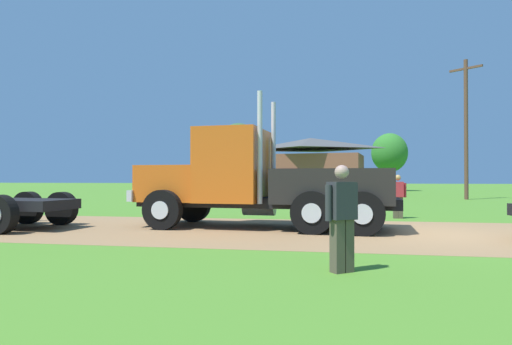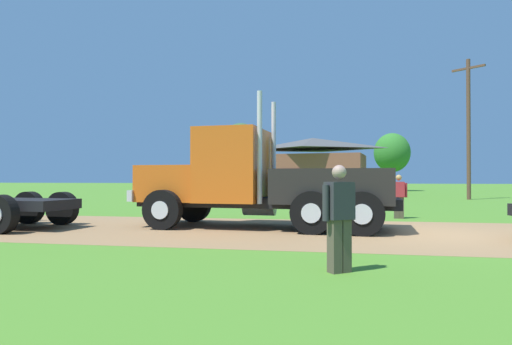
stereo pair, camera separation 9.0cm
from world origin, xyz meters
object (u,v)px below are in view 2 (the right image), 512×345
object	(u,v)px
truck_foreground_white	(259,183)
shed_building	(313,167)
utility_pole_near	(469,125)
visitor_walking_mid	(339,215)
visitor_far_side	(399,195)

from	to	relation	value
truck_foreground_white	shed_building	bearing A→B (deg)	89.92
truck_foreground_white	utility_pole_near	world-z (taller)	utility_pole_near
truck_foreground_white	shed_building	size ratio (longest dim) A/B	0.78
truck_foreground_white	visitor_walking_mid	size ratio (longest dim) A/B	4.66
truck_foreground_white	shed_building	xyz separation A→B (m)	(0.04, 25.90, 1.06)
visitor_far_side	truck_foreground_white	bearing A→B (deg)	-139.50
utility_pole_near	visitor_far_side	bearing A→B (deg)	-112.99
shed_building	utility_pole_near	world-z (taller)	utility_pole_near
shed_building	utility_pole_near	xyz separation A→B (m)	(10.72, -7.14, 2.57)
visitor_walking_mid	utility_pole_near	distance (m)	26.21
visitor_walking_mid	visitor_far_side	xyz separation A→B (m)	(2.08, 9.46, -0.06)
utility_pole_near	visitor_walking_mid	bearing A→B (deg)	-109.05
visitor_walking_mid	shed_building	world-z (taller)	shed_building
visitor_far_side	shed_building	xyz separation A→B (m)	(-4.35, 22.16, 1.54)
visitor_walking_mid	utility_pole_near	size ratio (longest dim) A/B	0.18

